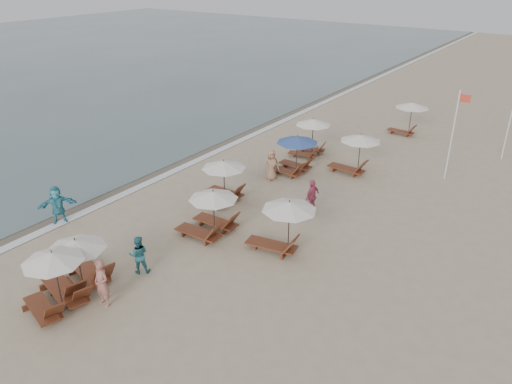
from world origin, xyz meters
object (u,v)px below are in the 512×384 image
Objects in this scene: lounger_station_1 at (75,266)px; beachgoer_mid_a at (139,255)px; lounger_station_2 at (209,214)px; beachgoer_near at (102,283)px; waterline_walker at (57,205)px; lounger_station_3 at (220,182)px; inland_station_1 at (354,151)px; flag_pole_near at (454,131)px; lounger_station_4 at (293,154)px; lounger_station_5 at (310,136)px; beachgoer_far_a at (312,196)px; lounger_station_0 at (54,282)px; inland_station_2 at (408,114)px; inland_station_0 at (281,223)px; beachgoer_far_b at (272,165)px.

lounger_station_1 is 2.29m from beachgoer_mid_a.
lounger_station_2 is 1.47× the size of beachgoer_near.
beachgoer_near reaches higher than waterline_walker.
inland_station_1 reaches higher than lounger_station_3.
flag_pole_near is at bearing 72.60° from beachgoer_near.
lounger_station_4 is at bearing -145.34° from inland_station_1.
lounger_station_4 is 0.53× the size of flag_pole_near.
lounger_station_5 is at bearing -171.23° from flag_pole_near.
beachgoer_far_a is (4.20, 1.61, -0.23)m from lounger_station_3.
flag_pole_near is (7.70, 18.81, 1.62)m from lounger_station_0.
lounger_station_4 is 1.01× the size of inland_station_2.
inland_station_0 is 1.59× the size of beachgoer_near.
beachgoer_far_b is (-3.32, -11.62, -0.62)m from inland_station_2.
lounger_station_0 is at bearing -100.82° from inland_station_1.
inland_station_1 is 1.64× the size of beachgoer_far_b.
beachgoer_mid_a is 0.91× the size of beachgoer_far_b.
lounger_station_3 is at bearing -148.21° from beachgoer_far_b.
inland_station_1 is at bearing 34.66° from lounger_station_4.
lounger_station_5 is (0.44, 8.02, 0.16)m from lounger_station_3.
inland_station_1 is 15.41m from waterline_walker.
inland_station_0 is 17.43m from inland_station_2.
inland_station_2 reaches higher than beachgoer_far_a.
lounger_station_3 is (-0.57, 9.58, -0.02)m from lounger_station_0.
inland_station_1 is at bearing -90.95° from inland_station_2.
lounger_station_1 is 1.04× the size of lounger_station_2.
lounger_station_2 is 18.15m from inland_station_2.
beachgoer_near is at bearing -7.71° from beachgoer_far_a.
beachgoer_near reaches higher than beachgoer_mid_a.
inland_station_1 is (3.75, 7.06, 0.26)m from lounger_station_3.
beachgoer_far_b is (-0.98, 6.37, -0.12)m from lounger_station_2.
inland_station_1 is at bearing -2.55° from beachgoer_far_b.
lounger_station_0 is 0.87× the size of inland_station_0.
flag_pole_near is (7.83, 1.21, 1.48)m from lounger_station_5.
beachgoer_far_a is at bearing 99.24° from inland_station_0.
lounger_station_3 is 5.26m from inland_station_0.
beachgoer_mid_a is (1.26, -6.47, -0.29)m from lounger_station_3.
lounger_station_1 is at bearing -91.12° from lounger_station_5.
lounger_station_2 is 10.02m from inland_station_1.
lounger_station_2 reaches higher than lounger_station_1.
inland_station_2 is 23.95m from beachgoer_near.
inland_station_2 is (3.89, 15.28, 0.40)m from lounger_station_3.
lounger_station_0 is 1.40× the size of waterline_walker.
inland_station_2 is (3.77, 23.74, 0.53)m from lounger_station_1.
beachgoer_far_b is (0.45, 12.11, -0.09)m from lounger_station_1.
waterline_walker is (-5.24, -9.50, 0.04)m from beachgoer_far_b.
inland_station_1 is at bearing 96.57° from inland_station_0.
flag_pole_near reaches higher than lounger_station_0.
inland_station_0 is at bearing -83.43° from inland_station_1.
lounger_station_4 is at bearing 117.49° from inland_station_0.
lounger_station_4 reaches higher than beachgoer_mid_a.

